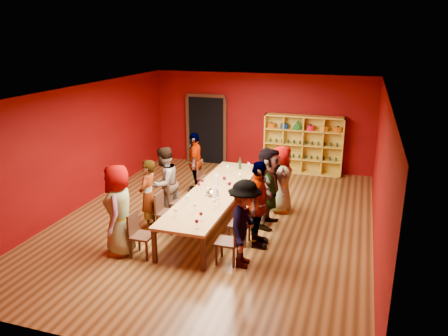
{
  "coord_description": "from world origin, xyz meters",
  "views": [
    {
      "loc": [
        3.02,
        -8.85,
        4.24
      ],
      "look_at": [
        0.05,
        0.49,
        1.15
      ],
      "focal_mm": 35.0,
      "sensor_mm": 36.0,
      "label": 1
    }
  ],
  "objects_px": {
    "chair_person_right_0": "(232,239)",
    "chair_person_right_3": "(264,190)",
    "chair_person_right_1": "(243,222)",
    "wine_bottle": "(240,165)",
    "chair_person_left_2": "(176,199)",
    "person_left_1": "(148,195)",
    "spittoon_bowl": "(212,192)",
    "chair_person_left_0": "(138,232)",
    "tasting_table": "(215,193)",
    "person_left_2": "(164,183)",
    "chair_person_left_1": "(164,210)",
    "person_right_2": "(269,187)",
    "person_right_1": "(258,205)",
    "person_left_4": "(195,163)",
    "person_right_0": "(244,224)",
    "shelving_unit": "(303,142)",
    "chair_person_right_2": "(255,203)",
    "person_right_3": "(282,179)",
    "chair_person_left_4": "(204,175)",
    "person_left_0": "(119,210)"
  },
  "relations": [
    {
      "from": "person_left_1",
      "to": "chair_person_right_3",
      "type": "relative_size",
      "value": 1.8
    },
    {
      "from": "chair_person_left_1",
      "to": "chair_person_right_0",
      "type": "xyz_separation_m",
      "value": [
        1.82,
        -0.9,
        0.0
      ]
    },
    {
      "from": "chair_person_right_0",
      "to": "chair_person_right_2",
      "type": "xyz_separation_m",
      "value": [
        0.0,
        1.87,
        0.0
      ]
    },
    {
      "from": "tasting_table",
      "to": "person_left_2",
      "type": "height_order",
      "value": "person_left_2"
    },
    {
      "from": "chair_person_right_1",
      "to": "wine_bottle",
      "type": "distance_m",
      "value": 2.81
    },
    {
      "from": "shelving_unit",
      "to": "wine_bottle",
      "type": "bearing_deg",
      "value": -117.12
    },
    {
      "from": "tasting_table",
      "to": "spittoon_bowl",
      "type": "bearing_deg",
      "value": -84.77
    },
    {
      "from": "chair_person_left_0",
      "to": "chair_person_right_0",
      "type": "distance_m",
      "value": 1.84
    },
    {
      "from": "chair_person_left_2",
      "to": "chair_person_left_4",
      "type": "height_order",
      "value": "same"
    },
    {
      "from": "tasting_table",
      "to": "chair_person_left_0",
      "type": "xyz_separation_m",
      "value": [
        -0.91,
        -2.0,
        -0.2
      ]
    },
    {
      "from": "person_right_2",
      "to": "spittoon_bowl",
      "type": "distance_m",
      "value": 1.26
    },
    {
      "from": "chair_person_right_1",
      "to": "chair_person_right_0",
      "type": "bearing_deg",
      "value": -90.0
    },
    {
      "from": "person_right_1",
      "to": "chair_person_right_2",
      "type": "height_order",
      "value": "person_right_1"
    },
    {
      "from": "person_right_2",
      "to": "wine_bottle",
      "type": "xyz_separation_m",
      "value": [
        -1.12,
        1.63,
        -0.05
      ]
    },
    {
      "from": "person_right_2",
      "to": "person_right_1",
      "type": "bearing_deg",
      "value": -176.75
    },
    {
      "from": "chair_person_left_0",
      "to": "person_left_2",
      "type": "xyz_separation_m",
      "value": [
        -0.29,
        1.84,
        0.36
      ]
    },
    {
      "from": "person_left_4",
      "to": "person_right_2",
      "type": "relative_size",
      "value": 0.91
    },
    {
      "from": "person_left_2",
      "to": "chair_person_right_1",
      "type": "xyz_separation_m",
      "value": [
        2.11,
        -0.74,
        -0.36
      ]
    },
    {
      "from": "chair_person_left_1",
      "to": "chair_person_left_2",
      "type": "height_order",
      "value": "same"
    },
    {
      "from": "person_right_3",
      "to": "chair_person_right_2",
      "type": "bearing_deg",
      "value": 151.95
    },
    {
      "from": "shelving_unit",
      "to": "person_left_0",
      "type": "relative_size",
      "value": 1.31
    },
    {
      "from": "person_right_3",
      "to": "spittoon_bowl",
      "type": "relative_size",
      "value": 5.72
    },
    {
      "from": "chair_person_left_1",
      "to": "person_left_1",
      "type": "distance_m",
      "value": 0.48
    },
    {
      "from": "person_right_0",
      "to": "chair_person_right_3",
      "type": "xyz_separation_m",
      "value": [
        -0.24,
        2.79,
        -0.35
      ]
    },
    {
      "from": "tasting_table",
      "to": "chair_person_left_1",
      "type": "distance_m",
      "value": 1.25
    },
    {
      "from": "chair_person_left_2",
      "to": "chair_person_left_1",
      "type": "bearing_deg",
      "value": -90.0
    },
    {
      "from": "person_left_1",
      "to": "wine_bottle",
      "type": "height_order",
      "value": "person_left_1"
    },
    {
      "from": "person_left_4",
      "to": "chair_person_right_2",
      "type": "distance_m",
      "value": 2.61
    },
    {
      "from": "chair_person_right_1",
      "to": "wine_bottle",
      "type": "bearing_deg",
      "value": 107.14
    },
    {
      "from": "chair_person_left_1",
      "to": "person_left_4",
      "type": "bearing_deg",
      "value": 95.54
    },
    {
      "from": "person_left_4",
      "to": "spittoon_bowl",
      "type": "height_order",
      "value": "person_left_4"
    },
    {
      "from": "person_left_4",
      "to": "person_right_0",
      "type": "height_order",
      "value": "person_right_0"
    },
    {
      "from": "chair_person_right_0",
      "to": "chair_person_left_2",
      "type": "bearing_deg",
      "value": 139.14
    },
    {
      "from": "chair_person_left_2",
      "to": "chair_person_right_0",
      "type": "relative_size",
      "value": 1.0
    },
    {
      "from": "shelving_unit",
      "to": "chair_person_right_1",
      "type": "bearing_deg",
      "value": -95.32
    },
    {
      "from": "chair_person_right_0",
      "to": "chair_person_right_3",
      "type": "distance_m",
      "value": 2.79
    },
    {
      "from": "chair_person_left_0",
      "to": "chair_person_left_2",
      "type": "relative_size",
      "value": 1.0
    },
    {
      "from": "person_right_0",
      "to": "chair_person_right_1",
      "type": "bearing_deg",
      "value": 12.84
    },
    {
      "from": "person_left_0",
      "to": "chair_person_left_1",
      "type": "height_order",
      "value": "person_left_0"
    },
    {
      "from": "chair_person_right_1",
      "to": "spittoon_bowl",
      "type": "distance_m",
      "value": 1.12
    },
    {
      "from": "chair_person_left_2",
      "to": "chair_person_right_1",
      "type": "relative_size",
      "value": 1.0
    },
    {
      "from": "person_left_2",
      "to": "person_left_4",
      "type": "relative_size",
      "value": 1.03
    },
    {
      "from": "chair_person_left_2",
      "to": "chair_person_right_0",
      "type": "height_order",
      "value": "same"
    },
    {
      "from": "chair_person_left_2",
      "to": "person_right_3",
      "type": "xyz_separation_m",
      "value": [
        2.24,
        1.21,
        0.33
      ]
    },
    {
      "from": "shelving_unit",
      "to": "chair_person_left_1",
      "type": "xyz_separation_m",
      "value": [
        -2.31,
        -5.15,
        -0.49
      ]
    },
    {
      "from": "chair_person_left_4",
      "to": "person_right_0",
      "type": "bearing_deg",
      "value": -58.97
    },
    {
      "from": "person_right_1",
      "to": "chair_person_left_2",
      "type": "bearing_deg",
      "value": 66.56
    },
    {
      "from": "tasting_table",
      "to": "person_left_1",
      "type": "bearing_deg",
      "value": -146.9
    },
    {
      "from": "chair_person_right_2",
      "to": "person_right_3",
      "type": "bearing_deg",
      "value": 65.26
    },
    {
      "from": "shelving_unit",
      "to": "chair_person_right_1",
      "type": "xyz_separation_m",
      "value": [
        -0.49,
        -5.22,
        -0.49
      ]
    }
  ]
}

